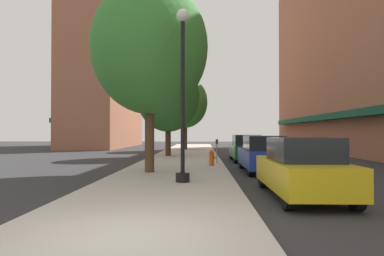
# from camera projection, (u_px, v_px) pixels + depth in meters

# --- Properties ---
(ground_plane) EXTENTS (90.00, 90.00, 0.00)m
(ground_plane) POSITION_uv_depth(u_px,v_px,m) (242.00, 159.00, 23.33)
(ground_plane) COLOR #2D2D30
(sidewalk_slab) EXTENTS (4.80, 50.00, 0.12)m
(sidewalk_slab) POSITION_uv_depth(u_px,v_px,m) (185.00, 157.00, 24.46)
(sidewalk_slab) COLOR #B7B2A8
(sidewalk_slab) RESTS_ON ground
(building_right_brick) EXTENTS (6.80, 40.00, 20.33)m
(building_right_brick) POSITION_uv_depth(u_px,v_px,m) (373.00, 29.00, 27.14)
(building_right_brick) COLOR #9E6047
(building_right_brick) RESTS_ON ground
(building_far_background) EXTENTS (6.80, 18.00, 17.93)m
(building_far_background) POSITION_uv_depth(u_px,v_px,m) (106.00, 77.00, 42.91)
(building_far_background) COLOR #9E6047
(building_far_background) RESTS_ON ground
(lamppost) EXTENTS (0.48, 0.48, 5.90)m
(lamppost) POSITION_uv_depth(u_px,v_px,m) (183.00, 91.00, 11.48)
(lamppost) COLOR black
(lamppost) RESTS_ON sidewalk_slab
(fire_hydrant) EXTENTS (0.33, 0.26, 0.79)m
(fire_hydrant) POSITION_uv_depth(u_px,v_px,m) (212.00, 158.00, 17.14)
(fire_hydrant) COLOR #E05614
(fire_hydrant) RESTS_ON sidewalk_slab
(parking_meter_near) EXTENTS (0.14, 0.09, 1.31)m
(parking_meter_near) POSITION_uv_depth(u_px,v_px,m) (217.00, 148.00, 18.57)
(parking_meter_near) COLOR slate
(parking_meter_near) RESTS_ON sidewalk_slab
(tree_near) EXTENTS (4.60, 4.60, 7.03)m
(tree_near) POSITION_uv_depth(u_px,v_px,m) (168.00, 96.00, 24.59)
(tree_near) COLOR #422D1E
(tree_near) RESTS_ON sidewalk_slab
(tree_mid) EXTENTS (4.47, 4.47, 7.30)m
(tree_mid) POSITION_uv_depth(u_px,v_px,m) (185.00, 102.00, 33.86)
(tree_mid) COLOR #422D1E
(tree_mid) RESTS_ON sidewalk_slab
(tree_far) EXTENTS (4.97, 4.97, 8.18)m
(tree_far) POSITION_uv_depth(u_px,v_px,m) (150.00, 48.00, 14.41)
(tree_far) COLOR #4C3823
(tree_far) RESTS_ON sidewalk_slab
(car_yellow) EXTENTS (1.80, 4.30, 1.66)m
(car_yellow) POSITION_uv_depth(u_px,v_px,m) (302.00, 168.00, 9.31)
(car_yellow) COLOR black
(car_yellow) RESTS_ON ground
(car_blue) EXTENTS (1.80, 4.30, 1.66)m
(car_blue) POSITION_uv_depth(u_px,v_px,m) (263.00, 154.00, 15.31)
(car_blue) COLOR black
(car_blue) RESTS_ON ground
(car_green) EXTENTS (1.80, 4.30, 1.66)m
(car_green) POSITION_uv_depth(u_px,v_px,m) (246.00, 148.00, 21.25)
(car_green) COLOR black
(car_green) RESTS_ON ground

